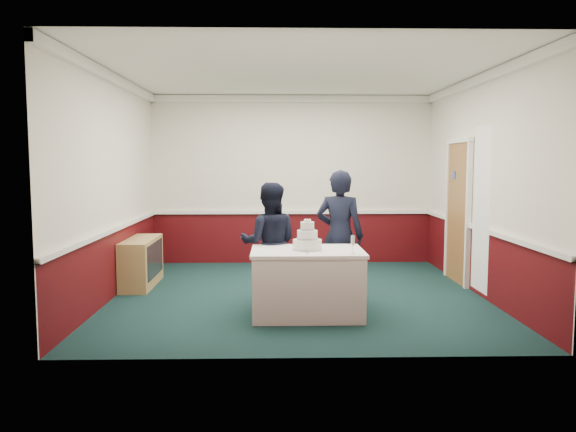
{
  "coord_description": "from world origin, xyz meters",
  "views": [
    {
      "loc": [
        -0.32,
        -7.58,
        1.82
      ],
      "look_at": [
        -0.13,
        -0.1,
        1.1
      ],
      "focal_mm": 35.0,
      "sensor_mm": 36.0,
      "label": 1
    }
  ],
  "objects_px": {
    "cake_table": "(307,282)",
    "champagne_flute": "(353,241)",
    "person_woman": "(340,236)",
    "cake_knife": "(306,252)",
    "sideboard": "(142,262)",
    "person_man": "(269,243)",
    "wedding_cake": "(307,240)"
  },
  "relations": [
    {
      "from": "cake_table",
      "to": "person_man",
      "type": "xyz_separation_m",
      "value": [
        -0.46,
        0.6,
        0.38
      ]
    },
    {
      "from": "sideboard",
      "to": "person_woman",
      "type": "bearing_deg",
      "value": -18.64
    },
    {
      "from": "wedding_cake",
      "to": "person_woman",
      "type": "xyz_separation_m",
      "value": [
        0.47,
        0.71,
        -0.04
      ]
    },
    {
      "from": "cake_knife",
      "to": "champagne_flute",
      "type": "bearing_deg",
      "value": -21.95
    },
    {
      "from": "cake_table",
      "to": "person_man",
      "type": "height_order",
      "value": "person_man"
    },
    {
      "from": "cake_knife",
      "to": "person_man",
      "type": "bearing_deg",
      "value": 104.76
    },
    {
      "from": "sideboard",
      "to": "person_woman",
      "type": "relative_size",
      "value": 0.7
    },
    {
      "from": "cake_table",
      "to": "champagne_flute",
      "type": "relative_size",
      "value": 6.44
    },
    {
      "from": "person_man",
      "to": "champagne_flute",
      "type": "bearing_deg",
      "value": 139.61
    },
    {
      "from": "cake_table",
      "to": "person_man",
      "type": "bearing_deg",
      "value": 127.4
    },
    {
      "from": "person_man",
      "to": "sideboard",
      "type": "bearing_deg",
      "value": -27.21
    },
    {
      "from": "sideboard",
      "to": "wedding_cake",
      "type": "relative_size",
      "value": 3.3
    },
    {
      "from": "champagne_flute",
      "to": "person_man",
      "type": "distance_m",
      "value": 1.3
    },
    {
      "from": "cake_table",
      "to": "cake_knife",
      "type": "bearing_deg",
      "value": -98.53
    },
    {
      "from": "wedding_cake",
      "to": "person_man",
      "type": "height_order",
      "value": "person_man"
    },
    {
      "from": "cake_table",
      "to": "person_woman",
      "type": "xyz_separation_m",
      "value": [
        0.47,
        0.71,
        0.46
      ]
    },
    {
      "from": "sideboard",
      "to": "cake_knife",
      "type": "distance_m",
      "value": 3.0
    },
    {
      "from": "sideboard",
      "to": "cake_table",
      "type": "bearing_deg",
      "value": -35.24
    },
    {
      "from": "cake_table",
      "to": "wedding_cake",
      "type": "relative_size",
      "value": 3.63
    },
    {
      "from": "cake_knife",
      "to": "cake_table",
      "type": "bearing_deg",
      "value": 68.11
    },
    {
      "from": "wedding_cake",
      "to": "person_woman",
      "type": "distance_m",
      "value": 0.85
    },
    {
      "from": "cake_knife",
      "to": "champagne_flute",
      "type": "height_order",
      "value": "champagne_flute"
    },
    {
      "from": "sideboard",
      "to": "wedding_cake",
      "type": "xyz_separation_m",
      "value": [
        2.35,
        -1.66,
        0.55
      ]
    },
    {
      "from": "cake_table",
      "to": "cake_knife",
      "type": "relative_size",
      "value": 6.0
    },
    {
      "from": "cake_table",
      "to": "champagne_flute",
      "type": "height_order",
      "value": "champagne_flute"
    },
    {
      "from": "wedding_cake",
      "to": "cake_knife",
      "type": "relative_size",
      "value": 1.65
    },
    {
      "from": "sideboard",
      "to": "person_man",
      "type": "relative_size",
      "value": 0.77
    },
    {
      "from": "cake_knife",
      "to": "champagne_flute",
      "type": "relative_size",
      "value": 1.07
    },
    {
      "from": "champagne_flute",
      "to": "person_woman",
      "type": "xyz_separation_m",
      "value": [
        -0.03,
        0.99,
        -0.07
      ]
    },
    {
      "from": "cake_knife",
      "to": "person_woman",
      "type": "relative_size",
      "value": 0.13
    },
    {
      "from": "cake_table",
      "to": "cake_knife",
      "type": "distance_m",
      "value": 0.44
    },
    {
      "from": "cake_table",
      "to": "person_woman",
      "type": "relative_size",
      "value": 0.77
    }
  ]
}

